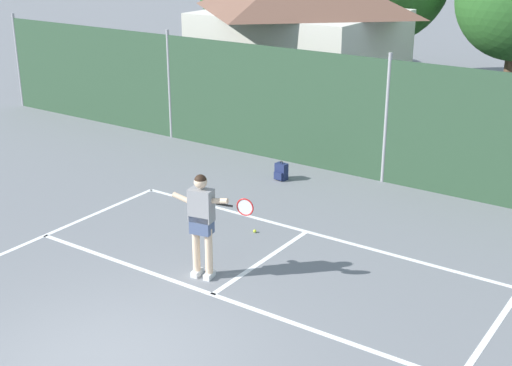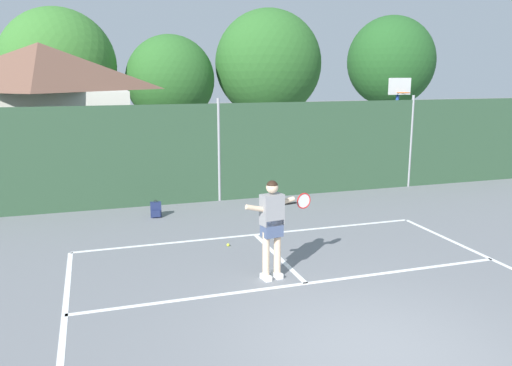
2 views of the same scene
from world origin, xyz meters
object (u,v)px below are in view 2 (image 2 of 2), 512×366
basketball_hoop (398,112)px  tennis_ball (228,245)px  backpack_navy (156,210)px  tennis_player (272,221)px

basketball_hoop → tennis_ball: (-8.07, -6.12, -2.28)m
tennis_ball → backpack_navy: size_ratio=0.14×
tennis_player → backpack_navy: bearing=107.4°
basketball_hoop → tennis_player: bearing=-133.7°
basketball_hoop → tennis_ball: size_ratio=53.79×
basketball_hoop → tennis_player: (-7.75, -8.12, -1.20)m
basketball_hoop → backpack_navy: size_ratio=7.67×
tennis_player → basketball_hoop: bearing=46.3°
tennis_player → backpack_navy: 5.18m
basketball_hoop → backpack_navy: (-9.28, -3.27, -2.12)m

